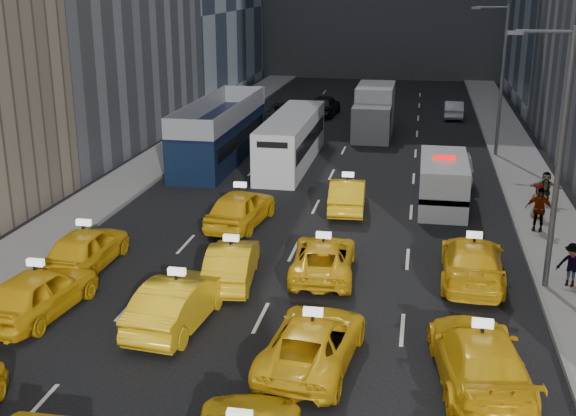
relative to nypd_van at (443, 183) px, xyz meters
name	(u,v)px	position (x,y,z in m)	size (l,w,h in m)	color
sidewalk_west	(146,169)	(-16.41, 3.71, -1.04)	(3.00, 90.00, 0.15)	gray
sidewalk_east	(531,188)	(4.59, 3.71, -1.04)	(3.00, 90.00, 0.15)	gray
curb_west	(170,170)	(-14.96, 3.71, -1.02)	(0.15, 90.00, 0.18)	slate
curb_east	(502,186)	(3.14, 3.71, -1.02)	(0.15, 90.00, 0.18)	slate
streetlight_near	(557,152)	(3.27, -9.29, 3.81)	(2.15, 0.22, 9.00)	#595B60
streetlight_far	(500,75)	(3.27, 10.71, 3.81)	(2.15, 0.22, 9.00)	#595B60
taxi_8	(39,292)	(-12.95, -14.39, -0.31)	(1.90, 4.73, 1.61)	yellow
taxi_9	(178,302)	(-8.33, -14.22, -0.32)	(1.67, 4.80, 1.58)	yellow
taxi_10	(313,342)	(-3.84, -15.85, -0.41)	(2.32, 5.03, 1.40)	yellow
taxi_11	(480,358)	(0.68, -16.11, -0.31)	(2.24, 5.50, 1.60)	yellow
taxi_12	(86,248)	(-13.25, -10.36, -0.32)	(1.86, 4.63, 1.58)	yellow
taxi_13	(232,263)	(-7.55, -10.66, -0.38)	(1.54, 4.42, 1.46)	yellow
taxi_14	(323,258)	(-4.43, -9.41, -0.45)	(2.20, 4.77, 1.33)	yellow
taxi_15	(472,261)	(0.89, -9.04, -0.34)	(2.17, 5.35, 1.55)	yellow
taxi_16	(241,208)	(-8.75, -4.60, -0.29)	(1.95, 4.85, 1.65)	yellow
taxi_17	(348,195)	(-4.38, -1.50, -0.36)	(1.59, 4.57, 1.51)	yellow
nypd_van	(443,183)	(0.00, 0.00, 0.00)	(2.90, 5.95, 2.46)	silver
double_decker	(220,131)	(-12.86, 6.90, 0.64)	(2.82, 12.13, 3.52)	black
city_bus	(292,140)	(-8.53, 6.72, 0.30)	(3.43, 11.23, 2.85)	silver
box_truck	(374,111)	(-4.40, 15.91, 0.53)	(2.66, 7.34, 3.33)	silver
misc_car_0	(452,166)	(0.58, 4.78, -0.32)	(1.68, 4.81, 1.59)	#A3A6AB
misc_car_1	(284,112)	(-11.46, 19.48, -0.38)	(2.43, 5.26, 1.46)	black
misc_car_2	(375,108)	(-4.77, 23.09, -0.45)	(1.85, 4.55, 1.32)	gray
misc_car_3	(324,105)	(-8.76, 22.53, -0.29)	(1.94, 4.81, 1.64)	black
misc_car_4	(454,109)	(1.27, 23.33, -0.44)	(1.42, 4.07, 1.34)	#A5A7AD
pedestrian_2	(572,265)	(4.23, -9.16, -0.18)	(1.01, 0.42, 1.57)	gray
pedestrian_3	(539,209)	(3.91, -3.32, -0.02)	(1.11, 0.50, 1.89)	gray
pedestrian_4	(538,201)	(4.15, -1.54, -0.19)	(0.76, 0.41, 1.55)	gray
pedestrian_5	(545,188)	(4.80, 0.82, -0.19)	(1.43, 0.41, 1.54)	gray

